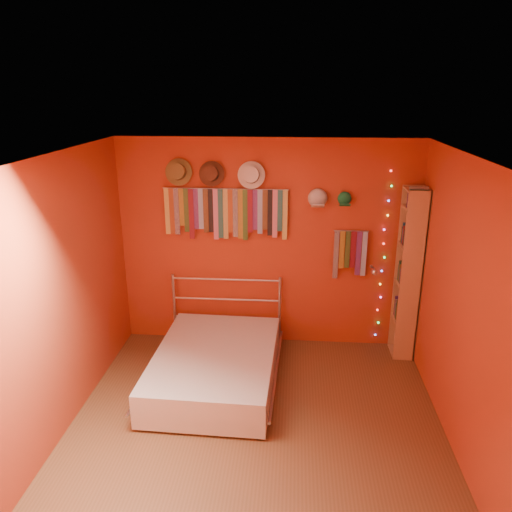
% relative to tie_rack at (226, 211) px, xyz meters
% --- Properties ---
extents(ground, '(3.50, 3.50, 0.00)m').
position_rel_tie_rack_xyz_m(ground, '(0.48, -1.68, -1.67)').
color(ground, brown).
rests_on(ground, ground).
extents(back_wall, '(3.50, 0.02, 2.50)m').
position_rel_tie_rack_xyz_m(back_wall, '(0.48, 0.07, -0.42)').
color(back_wall, '#AB291B').
rests_on(back_wall, ground).
extents(right_wall, '(0.02, 3.50, 2.50)m').
position_rel_tie_rack_xyz_m(right_wall, '(2.23, -1.68, -0.42)').
color(right_wall, '#AB291B').
rests_on(right_wall, ground).
extents(left_wall, '(0.02, 3.50, 2.50)m').
position_rel_tie_rack_xyz_m(left_wall, '(-1.27, -1.68, -0.42)').
color(left_wall, '#AB291B').
rests_on(left_wall, ground).
extents(ceiling, '(3.50, 3.50, 0.02)m').
position_rel_tie_rack_xyz_m(ceiling, '(0.48, -1.68, 0.83)').
color(ceiling, white).
rests_on(ceiling, back_wall).
extents(tie_rack, '(1.45, 0.03, 0.60)m').
position_rel_tie_rack_xyz_m(tie_rack, '(0.00, 0.00, 0.00)').
color(tie_rack, '#ACACB1').
rests_on(tie_rack, back_wall).
extents(small_tie_rack, '(0.40, 0.03, 0.59)m').
position_rel_tie_rack_xyz_m(small_tie_rack, '(1.45, 0.00, -0.45)').
color(small_tie_rack, '#ACACB1').
rests_on(small_tie_rack, back_wall).
extents(fedora_olive, '(0.31, 0.17, 0.30)m').
position_rel_tie_rack_xyz_m(fedora_olive, '(-0.53, -0.03, 0.45)').
color(fedora_olive, brown).
rests_on(fedora_olive, back_wall).
extents(fedora_brown, '(0.29, 0.16, 0.28)m').
position_rel_tie_rack_xyz_m(fedora_brown, '(-0.15, -0.03, 0.44)').
color(fedora_brown, '#4E2C1C').
rests_on(fedora_brown, back_wall).
extents(fedora_white, '(0.31, 0.17, 0.31)m').
position_rel_tie_rack_xyz_m(fedora_white, '(0.30, -0.03, 0.43)').
color(fedora_white, white).
rests_on(fedora_white, back_wall).
extents(cap_white, '(0.20, 0.25, 0.20)m').
position_rel_tie_rack_xyz_m(cap_white, '(1.05, 0.01, 0.17)').
color(cap_white, beige).
rests_on(cap_white, back_wall).
extents(cap_green, '(0.17, 0.21, 0.17)m').
position_rel_tie_rack_xyz_m(cap_green, '(1.35, 0.01, 0.17)').
color(cap_green, '#1C7F43').
rests_on(cap_green, back_wall).
extents(fairy_lights, '(0.06, 0.02, 2.04)m').
position_rel_tie_rack_xyz_m(fairy_lights, '(1.84, 0.03, -0.52)').
color(fairy_lights, '#FF3333').
rests_on(fairy_lights, back_wall).
extents(reading_lamp, '(0.07, 0.29, 0.09)m').
position_rel_tie_rack_xyz_m(reading_lamp, '(1.71, -0.16, -0.63)').
color(reading_lamp, '#ACACB1').
rests_on(reading_lamp, back_wall).
extents(bookshelf, '(0.25, 0.34, 2.00)m').
position_rel_tie_rack_xyz_m(bookshelf, '(2.14, -0.15, -0.65)').
color(bookshelf, '#B0814F').
rests_on(bookshelf, ground).
extents(bed, '(1.38, 1.85, 0.88)m').
position_rel_tie_rack_xyz_m(bed, '(-0.01, -0.96, -1.46)').
color(bed, '#ACACB1').
rests_on(bed, ground).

